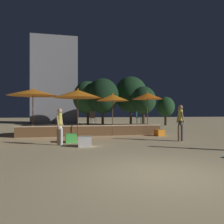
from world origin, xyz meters
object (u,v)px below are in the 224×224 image
background_tree_0 (131,94)px  background_tree_3 (103,96)px  cube_seat_2 (159,133)px  cube_seat_3 (85,141)px  patio_umbrella_1 (78,94)px  cube_seat_0 (71,138)px  person_1 (180,121)px  background_tree_4 (88,98)px  bistro_chair_0 (93,116)px  patio_umbrella_0 (33,92)px  patio_umbrella_3 (113,98)px  patio_umbrella_2 (147,96)px  person_2 (60,125)px  background_tree_2 (166,107)px  background_tree_1 (143,100)px  bistro_chair_1 (138,116)px

background_tree_0 → background_tree_3: 3.92m
cube_seat_2 → cube_seat_3: bearing=-146.1°
patio_umbrella_1 → cube_seat_0: patio_umbrella_1 is taller
cube_seat_0 → background_tree_0: bearing=61.8°
person_1 → background_tree_3: 13.51m
cube_seat_0 → person_1: bearing=-7.5°
background_tree_4 → person_1: bearing=-77.1°
person_1 → background_tree_0: bearing=-105.8°
cube_seat_0 → bistro_chair_0: (1.51, 3.24, 1.02)m
bistro_chair_0 → cube_seat_0: bearing=91.2°
bistro_chair_0 → background_tree_3: 9.71m
cube_seat_2 → person_1: (-0.03, -2.67, 0.87)m
cube_seat_2 → background_tree_0: size_ratio=0.10×
background_tree_4 → patio_umbrella_0: bearing=-111.9°
patio_umbrella_3 → cube_seat_2: bearing=-14.4°
patio_umbrella_0 → patio_umbrella_2: (7.35, 0.02, -0.10)m
patio_umbrella_2 → person_1: 3.85m
person_2 → background_tree_3: bearing=-76.1°
patio_umbrella_2 → patio_umbrella_3: patio_umbrella_2 is taller
cube_seat_2 → person_2: size_ratio=0.35×
patio_umbrella_3 → bistro_chair_0: patio_umbrella_3 is taller
person_1 → patio_umbrella_0: bearing=-32.8°
cube_seat_0 → cube_seat_2: size_ratio=0.97×
patio_umbrella_1 → patio_umbrella_2: (4.68, 0.33, -0.04)m
person_2 → background_tree_2: 17.55m
background_tree_1 → background_tree_2: background_tree_1 is taller
cube_seat_3 → background_tree_1: bearing=59.2°
background_tree_0 → background_tree_1: (0.40, -3.20, -0.87)m
patio_umbrella_0 → background_tree_1: (10.00, 7.91, 0.07)m
bistro_chair_0 → background_tree_0: (5.90, 10.60, 2.41)m
cube_seat_2 → bistro_chair_1: (-0.83, 1.86, 1.04)m
background_tree_1 → background_tree_2: 3.69m
bistro_chair_1 → background_tree_4: background_tree_4 is taller
background_tree_0 → person_1: bearing=-97.0°
person_2 → background_tree_3: size_ratio=0.32×
patio_umbrella_1 → cube_seat_2: (5.17, -0.49, -2.45)m
cube_seat_0 → bistro_chair_1: bistro_chair_1 is taller
bistro_chair_1 → cube_seat_3: bearing=169.0°
cube_seat_0 → cube_seat_2: cube_seat_0 is taller
person_1 → background_tree_3: (-1.86, 13.19, 2.25)m
cube_seat_0 → background_tree_0: 16.08m
background_tree_1 → patio_umbrella_3: bearing=-122.5°
bistro_chair_0 → bistro_chair_1: (3.32, 0.55, 0.00)m
background_tree_2 → cube_seat_0: bearing=-132.3°
patio_umbrella_0 → person_1: size_ratio=1.57×
person_1 → bistro_chair_1: size_ratio=2.11×
cube_seat_2 → background_tree_0: background_tree_0 is taller
person_2 → background_tree_3: (4.29, 13.34, 2.41)m
patio_umbrella_2 → patio_umbrella_0: bearing=-179.8°
cube_seat_0 → background_tree_2: 16.61m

